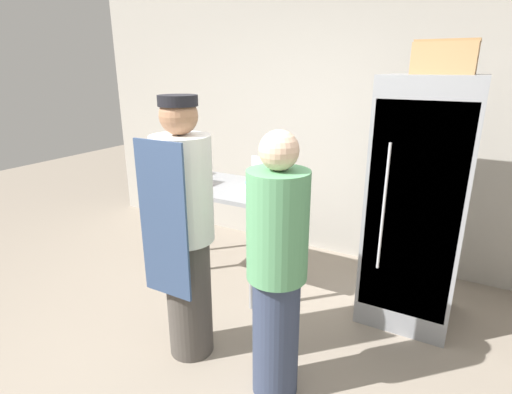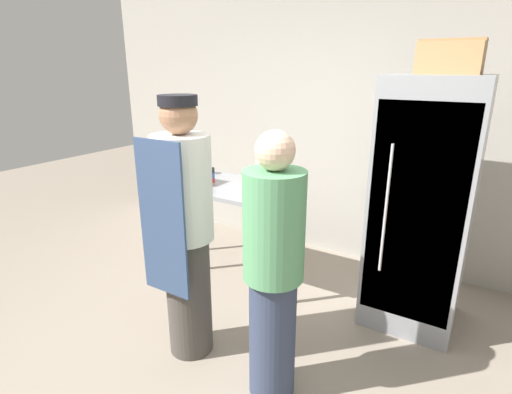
{
  "view_description": "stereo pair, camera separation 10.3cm",
  "coord_description": "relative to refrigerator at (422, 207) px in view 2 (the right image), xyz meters",
  "views": [
    {
      "loc": [
        1.1,
        -1.53,
        1.94
      ],
      "look_at": [
        -0.13,
        0.67,
        1.11
      ],
      "focal_mm": 28.0,
      "sensor_mm": 36.0,
      "label": 1
    },
    {
      "loc": [
        1.19,
        -1.48,
        1.94
      ],
      "look_at": [
        -0.13,
        0.67,
        1.11
      ],
      "focal_mm": 28.0,
      "sensor_mm": 36.0,
      "label": 2
    }
  ],
  "objects": [
    {
      "name": "refrigerator",
      "position": [
        0.0,
        0.0,
        0.0
      ],
      "size": [
        0.67,
        0.69,
        1.89
      ],
      "color": "gray",
      "rests_on": "ground_plane"
    },
    {
      "name": "blender_pitcher",
      "position": [
        -2.15,
        -0.19,
        0.13
      ],
      "size": [
        0.13,
        0.13,
        0.31
      ],
      "color": "black",
      "rests_on": "prep_counter"
    },
    {
      "name": "person_customer",
      "position": [
        -0.57,
        -1.25,
        -0.11
      ],
      "size": [
        0.35,
        0.35,
        1.64
      ],
      "color": "#333D56",
      "rests_on": "ground_plane"
    },
    {
      "name": "back_wall",
      "position": [
        -0.78,
        0.89,
        0.51
      ],
      "size": [
        6.4,
        0.12,
        2.91
      ],
      "primitive_type": "cube",
      "color": "#ADA89E",
      "rests_on": "ground_plane"
    },
    {
      "name": "donut_box",
      "position": [
        -1.26,
        -0.2,
        0.04
      ],
      "size": [
        0.27,
        0.22,
        0.26
      ],
      "color": "white",
      "rests_on": "prep_counter"
    },
    {
      "name": "person_baker",
      "position": [
        -1.25,
        -1.22,
        -0.02
      ],
      "size": [
        0.38,
        0.4,
        1.78
      ],
      "color": "#47423D",
      "rests_on": "ground_plane"
    },
    {
      "name": "prep_counter",
      "position": [
        -1.69,
        -0.24,
        -0.12
      ],
      "size": [
        1.18,
        0.7,
        0.94
      ],
      "color": "gray",
      "rests_on": "ground_plane"
    },
    {
      "name": "cardboard_storage_box",
      "position": [
        0.04,
        0.02,
        1.05
      ],
      "size": [
        0.4,
        0.33,
        0.22
      ],
      "color": "#A87F51",
      "rests_on": "refrigerator"
    },
    {
      "name": "binder_stack",
      "position": [
        -1.9,
        -0.35,
        0.06
      ],
      "size": [
        0.32,
        0.21,
        0.14
      ],
      "color": "#B72D2D",
      "rests_on": "prep_counter"
    }
  ]
}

